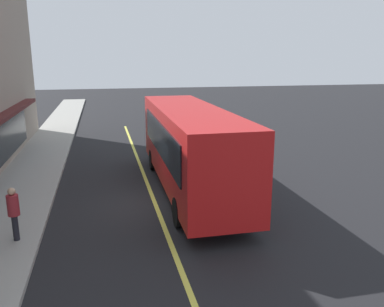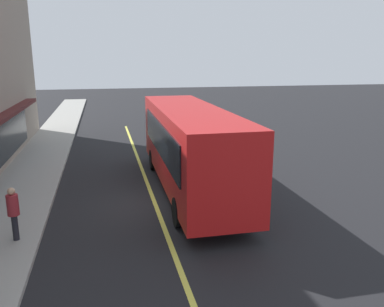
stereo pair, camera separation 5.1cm
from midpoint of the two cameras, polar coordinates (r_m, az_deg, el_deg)
The scene contains 5 objects.
ground at distance 15.35m, azimuth -5.37°, elevation -7.19°, with size 120.00×120.00×0.00m, color black.
sidewalk at distance 15.59m, azimuth -25.00°, elevation -7.84°, with size 80.00×2.78×0.15m, color #9E9B93.
lane_centre_stripe at distance 15.34m, azimuth -5.37°, elevation -7.18°, with size 36.00×0.16×0.01m, color #D8D14C.
bus at distance 16.20m, azimuth -0.30°, elevation 1.33°, with size 11.15×2.68×3.50m.
pedestrian_by_curb at distance 12.77m, azimuth -24.55°, elevation -7.38°, with size 0.34×0.34×1.65m.
Camera 2 is at (-14.23, 1.78, 5.47)m, focal length 36.52 mm.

